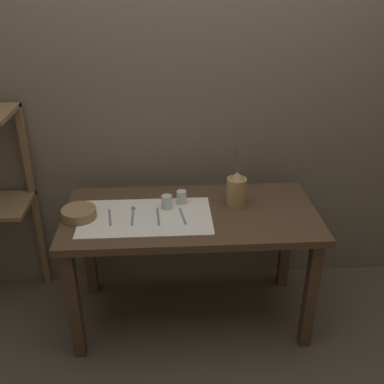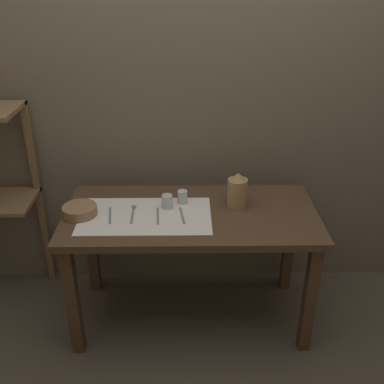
# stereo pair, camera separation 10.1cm
# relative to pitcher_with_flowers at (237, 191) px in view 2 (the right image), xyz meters

# --- Properties ---
(ground_plane) EXTENTS (12.00, 12.00, 0.00)m
(ground_plane) POSITION_rel_pitcher_with_flowers_xyz_m (-0.25, -0.07, -0.80)
(ground_plane) COLOR brown
(stone_wall_back) EXTENTS (7.00, 0.06, 2.40)m
(stone_wall_back) POSITION_rel_pitcher_with_flowers_xyz_m (-0.25, 0.36, 0.40)
(stone_wall_back) COLOR #6B5E4C
(stone_wall_back) RESTS_ON ground_plane
(wooden_table) EXTENTS (1.34, 0.64, 0.71)m
(wooden_table) POSITION_rel_pitcher_with_flowers_xyz_m (-0.25, -0.07, -0.19)
(wooden_table) COLOR #4C3523
(wooden_table) RESTS_ON ground_plane
(linen_cloth) EXTENTS (0.68, 0.39, 0.00)m
(linen_cloth) POSITION_rel_pitcher_with_flowers_xyz_m (-0.49, -0.10, -0.09)
(linen_cloth) COLOR white
(linen_cloth) RESTS_ON wooden_table
(pitcher_with_flowers) EXTENTS (0.11, 0.11, 0.36)m
(pitcher_with_flowers) POSITION_rel_pitcher_with_flowers_xyz_m (0.00, 0.00, 0.00)
(pitcher_with_flowers) COLOR #A87F4C
(pitcher_with_flowers) RESTS_ON wooden_table
(wooden_bowl) EXTENTS (0.18, 0.18, 0.05)m
(wooden_bowl) POSITION_rel_pitcher_with_flowers_xyz_m (-0.83, -0.09, -0.06)
(wooden_bowl) COLOR #8E6B47
(wooden_bowl) RESTS_ON wooden_table
(glass_tumbler_near) EXTENTS (0.06, 0.06, 0.08)m
(glass_tumbler_near) POSITION_rel_pitcher_with_flowers_xyz_m (-0.38, -0.02, -0.05)
(glass_tumbler_near) COLOR silver
(glass_tumbler_near) RESTS_ON wooden_table
(glass_tumbler_far) EXTENTS (0.05, 0.05, 0.07)m
(glass_tumbler_far) POSITION_rel_pitcher_with_flowers_xyz_m (-0.30, 0.03, -0.05)
(glass_tumbler_far) COLOR silver
(glass_tumbler_far) RESTS_ON wooden_table
(knife_center) EXTENTS (0.04, 0.17, 0.00)m
(knife_center) POSITION_rel_pitcher_with_flowers_xyz_m (-0.67, -0.11, -0.09)
(knife_center) COLOR gray
(knife_center) RESTS_ON wooden_table
(spoon_outer) EXTENTS (0.02, 0.18, 0.02)m
(spoon_outer) POSITION_rel_pitcher_with_flowers_xyz_m (-0.56, -0.05, -0.08)
(spoon_outer) COLOR gray
(spoon_outer) RESTS_ON wooden_table
(fork_inner) EXTENTS (0.02, 0.17, 0.00)m
(fork_inner) POSITION_rel_pitcher_with_flowers_xyz_m (-0.42, -0.11, -0.09)
(fork_inner) COLOR gray
(fork_inner) RESTS_ON wooden_table
(fork_outer) EXTENTS (0.04, 0.17, 0.00)m
(fork_outer) POSITION_rel_pitcher_with_flowers_xyz_m (-0.30, -0.11, -0.09)
(fork_outer) COLOR gray
(fork_outer) RESTS_ON wooden_table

